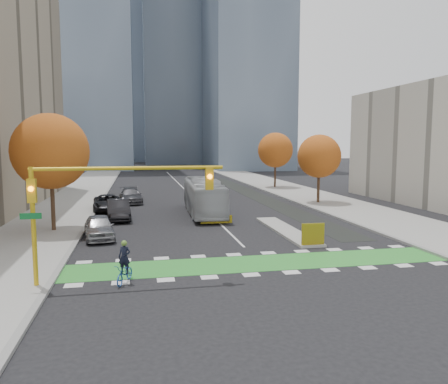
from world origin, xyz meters
name	(u,v)px	position (x,y,z in m)	size (l,w,h in m)	color
ground	(269,271)	(0.00, 0.00, 0.00)	(300.00, 300.00, 0.00)	black
sidewalk_west	(53,214)	(-13.50, 20.00, 0.07)	(7.00, 120.00, 0.15)	gray
sidewalk_east	(340,205)	(13.50, 20.00, 0.07)	(7.00, 120.00, 0.15)	gray
curb_west	(95,212)	(-10.00, 20.00, 0.07)	(0.30, 120.00, 0.16)	gray
curb_east	(307,206)	(10.00, 20.00, 0.07)	(0.30, 120.00, 0.16)	gray
bike_crossing	(260,263)	(0.00, 1.50, 0.01)	(20.00, 3.00, 0.01)	#2E8E2F
centre_line	(184,188)	(0.00, 40.00, 0.01)	(0.15, 70.00, 0.01)	silver
bike_lane_paint	(255,195)	(7.50, 30.00, 0.01)	(2.50, 50.00, 0.01)	black
median_island	(286,230)	(4.00, 9.00, 0.08)	(1.60, 10.00, 0.16)	gray
hazard_board	(313,234)	(4.00, 4.20, 0.80)	(1.40, 0.12, 1.30)	yellow
tower_nw	(83,19)	(-18.00, 90.00, 35.00)	(22.00, 22.00, 70.00)	#47566B
tower_nc	(178,7)	(6.00, 110.00, 45.00)	(20.00, 20.00, 90.00)	#47566B
tower_ne	(246,43)	(20.00, 85.00, 30.00)	(18.00, 24.00, 60.00)	#47566B
tower_far	(141,46)	(-4.00, 140.00, 40.00)	(26.00, 26.00, 80.00)	#47566B
tree_west	(51,151)	(-12.00, 12.00, 5.62)	(5.20, 5.20, 8.22)	#332114
tree_east_near	(319,156)	(12.00, 22.00, 4.86)	(4.40, 4.40, 7.08)	#332114
tree_east_far	(275,150)	(12.50, 38.00, 5.24)	(4.80, 4.80, 7.65)	#332114
traffic_signal_west	(96,193)	(-7.93, -0.51, 4.03)	(8.53, 0.56, 5.20)	#BF9914
cyclist	(125,269)	(-6.80, -0.50, 0.65)	(1.12, 1.77, 1.94)	#1F458E
bus	(204,197)	(-0.56, 17.60, 1.55)	(2.60, 11.12, 3.10)	#ACB0B3
parked_car_a	(99,227)	(-8.69, 9.13, 0.77)	(1.81, 4.51, 1.54)	gray
parked_car_b	(118,210)	(-7.76, 16.18, 0.82)	(1.73, 4.96, 1.64)	black
parked_car_c	(131,196)	(-6.92, 26.18, 0.76)	(2.13, 5.25, 1.52)	#444448
parked_car_d	(107,203)	(-8.98, 21.18, 0.73)	(2.44, 5.29, 1.47)	black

